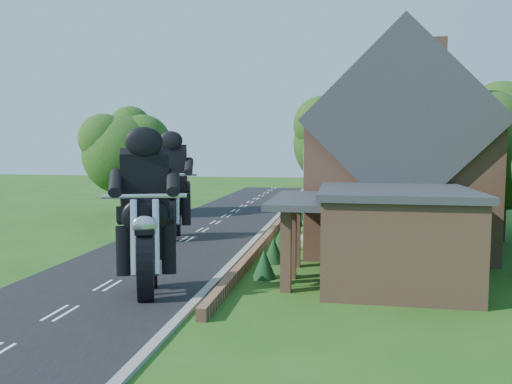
% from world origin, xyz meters
% --- Properties ---
extents(ground, '(120.00, 120.00, 0.00)m').
position_xyz_m(ground, '(0.00, 0.00, 0.00)').
color(ground, '#214D15').
rests_on(ground, ground).
extents(road, '(7.00, 80.00, 0.02)m').
position_xyz_m(road, '(0.00, 0.00, 0.01)').
color(road, black).
rests_on(road, ground).
extents(kerb, '(0.30, 80.00, 0.12)m').
position_xyz_m(kerb, '(3.65, 0.00, 0.06)').
color(kerb, gray).
rests_on(kerb, ground).
extents(garden_wall, '(0.30, 22.00, 0.40)m').
position_xyz_m(garden_wall, '(4.30, 5.00, 0.20)').
color(garden_wall, '#93634A').
rests_on(garden_wall, ground).
extents(house, '(9.54, 8.64, 10.24)m').
position_xyz_m(house, '(10.49, 6.00, 4.34)').
color(house, '#93634A').
rests_on(house, ground).
extents(annex, '(7.05, 5.94, 3.44)m').
position_xyz_m(annex, '(9.87, -0.80, 1.77)').
color(annex, '#93634A').
rests_on(annex, ground).
extents(tree_house_right, '(6.51, 6.00, 8.40)m').
position_xyz_m(tree_house_right, '(16.65, 8.62, 5.19)').
color(tree_house_right, black).
rests_on(tree_house_right, ground).
extents(tree_behind_house, '(7.81, 7.20, 10.08)m').
position_xyz_m(tree_behind_house, '(14.18, 16.14, 6.23)').
color(tree_behind_house, black).
rests_on(tree_behind_house, ground).
extents(tree_behind_left, '(6.94, 6.40, 9.16)m').
position_xyz_m(tree_behind_left, '(8.16, 17.13, 5.73)').
color(tree_behind_left, black).
rests_on(tree_behind_left, ground).
extents(tree_far_road, '(6.08, 5.60, 7.84)m').
position_xyz_m(tree_far_road, '(-6.86, 14.11, 4.84)').
color(tree_far_road, black).
rests_on(tree_far_road, ground).
extents(shrub_a, '(0.90, 0.90, 1.10)m').
position_xyz_m(shrub_a, '(5.30, -1.00, 0.55)').
color(shrub_a, black).
rests_on(shrub_a, ground).
extents(shrub_b, '(0.90, 0.90, 1.10)m').
position_xyz_m(shrub_b, '(5.30, 1.50, 0.55)').
color(shrub_b, black).
rests_on(shrub_b, ground).
extents(shrub_c, '(0.90, 0.90, 1.10)m').
position_xyz_m(shrub_c, '(5.30, 4.00, 0.55)').
color(shrub_c, black).
rests_on(shrub_c, ground).
extents(shrub_d, '(0.90, 0.90, 1.10)m').
position_xyz_m(shrub_d, '(5.30, 9.00, 0.55)').
color(shrub_d, black).
rests_on(shrub_d, ground).
extents(shrub_e, '(0.90, 0.90, 1.10)m').
position_xyz_m(shrub_e, '(5.30, 11.50, 0.55)').
color(shrub_e, black).
rests_on(shrub_e, ground).
extents(shrub_f, '(0.90, 0.90, 1.10)m').
position_xyz_m(shrub_f, '(5.30, 14.00, 0.55)').
color(shrub_f, black).
rests_on(shrub_f, ground).
extents(motorcycle_lead, '(1.01, 1.83, 1.66)m').
position_xyz_m(motorcycle_lead, '(1.83, -3.83, 0.83)').
color(motorcycle_lead, black).
rests_on(motorcycle_lead, ground).
extents(motorcycle_follow, '(0.83, 1.90, 1.71)m').
position_xyz_m(motorcycle_follow, '(-0.78, 6.01, 0.86)').
color(motorcycle_follow, black).
rests_on(motorcycle_follow, ground).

